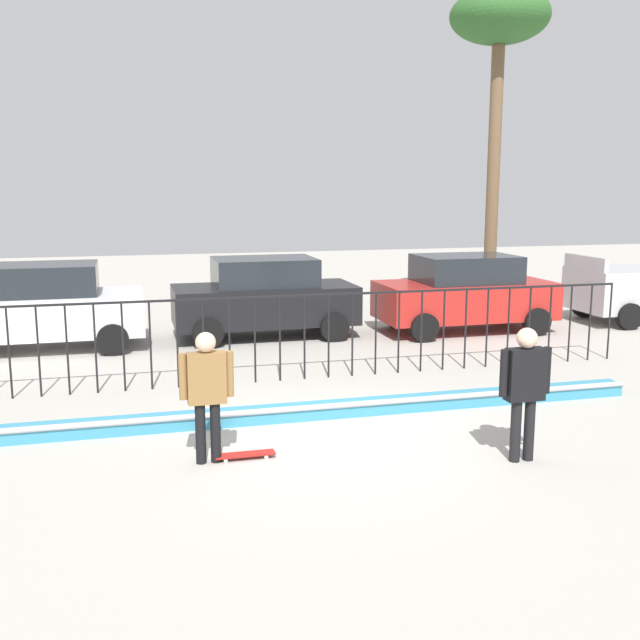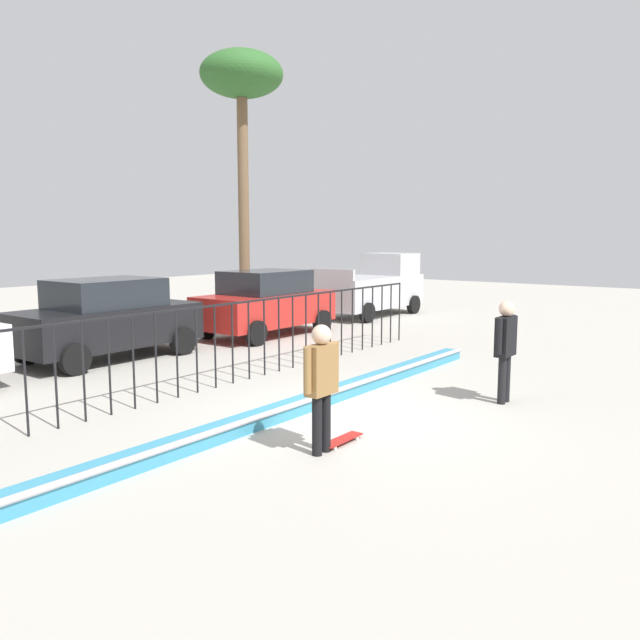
{
  "view_description": "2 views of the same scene",
  "coord_description": "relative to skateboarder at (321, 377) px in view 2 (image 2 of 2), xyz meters",
  "views": [
    {
      "loc": [
        -2.69,
        -9.97,
        3.58
      ],
      "look_at": [
        0.16,
        0.89,
        1.55
      ],
      "focal_mm": 41.74,
      "sensor_mm": 36.0,
      "label": 1
    },
    {
      "loc": [
        -8.35,
        -5.56,
        2.9
      ],
      "look_at": [
        0.01,
        0.72,
        1.51
      ],
      "focal_mm": 35.79,
      "sensor_mm": 36.0,
      "label": 2
    }
  ],
  "objects": [
    {
      "name": "ground_plane",
      "position": [
        1.75,
        0.63,
        -1.05
      ],
      "size": [
        60.0,
        60.0,
        0.0
      ],
      "primitive_type": "plane",
      "color": "#ADA89E"
    },
    {
      "name": "bowl_coping_ledge",
      "position": [
        1.75,
        1.49,
        -0.93
      ],
      "size": [
        11.0,
        0.4,
        0.27
      ],
      "color": "teal",
      "rests_on": "ground"
    },
    {
      "name": "perimeter_fence",
      "position": [
        1.75,
        3.84,
        -0.04
      ],
      "size": [
        14.04,
        0.04,
        1.61
      ],
      "color": "black",
      "rests_on": "ground"
    },
    {
      "name": "skateboarder",
      "position": [
        0.0,
        0.0,
        0.0
      ],
      "size": [
        0.7,
        0.26,
        1.74
      ],
      "rotation": [
        0.0,
        0.0,
        0.29
      ],
      "color": "black",
      "rests_on": "ground"
    },
    {
      "name": "skateboard",
      "position": [
        0.48,
        0.0,
        -0.99
      ],
      "size": [
        0.8,
        0.2,
        0.07
      ],
      "rotation": [
        0.0,
        0.0,
        0.23
      ],
      "color": "#A51E19",
      "rests_on": "ground"
    },
    {
      "name": "camera_operator",
      "position": [
        4.0,
        -0.98,
        0.03
      ],
      "size": [
        0.72,
        0.27,
        1.79
      ],
      "rotation": [
        0.0,
        0.0,
        3.04
      ],
      "color": "black",
      "rests_on": "ground"
    },
    {
      "name": "parked_car_black",
      "position": [
        2.23,
        7.94,
        -0.07
      ],
      "size": [
        4.3,
        2.12,
        1.9
      ],
      "rotation": [
        0.0,
        0.0,
        -0.02
      ],
      "color": "black",
      "rests_on": "ground"
    },
    {
      "name": "parked_car_red",
      "position": [
        7.15,
        7.36,
        -0.07
      ],
      "size": [
        4.3,
        2.12,
        1.9
      ],
      "rotation": [
        0.0,
        0.0,
        0.06
      ],
      "color": "#B2231E",
      "rests_on": "ground"
    },
    {
      "name": "pickup_truck",
      "position": [
        13.1,
        7.45,
        -0.01
      ],
      "size": [
        4.7,
        2.12,
        2.24
      ],
      "rotation": [
        0.0,
        0.0,
        0.01
      ],
      "color": "#B7B7BC",
      "rests_on": "ground"
    },
    {
      "name": "palm_tree_tall",
      "position": [
        9.29,
        10.22,
        6.77
      ],
      "size": [
        2.75,
        2.75,
        8.92
      ],
      "color": "brown",
      "rests_on": "ground"
    }
  ]
}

